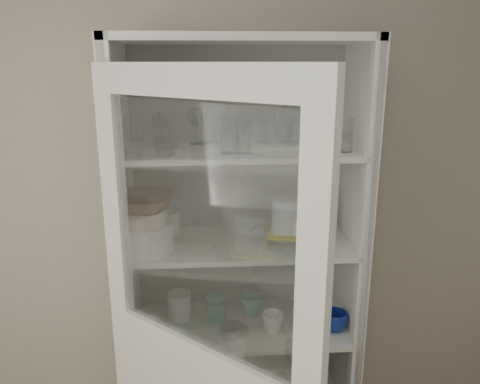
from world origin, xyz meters
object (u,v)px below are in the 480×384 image
(cream_bowl, at_px, (144,216))
(terracotta_bowl, at_px, (143,202))
(yellow_trivet, at_px, (289,232))
(grey_bowl_stack, at_px, (287,219))
(goblet_1, at_px, (201,123))
(plate_stack_front, at_px, (145,236))
(goblet_0, at_px, (196,125))
(goblet_3, at_px, (290,122))
(white_ramekin, at_px, (289,224))
(teal_jar, at_px, (216,308))
(white_canister, at_px, (180,306))
(plate_stack_back, at_px, (159,221))
(measuring_cups, at_px, (232,330))
(glass_platter, at_px, (289,236))
(goblet_2, at_px, (266,125))
(mug_blue, at_px, (335,321))
(pantry_cabinet, at_px, (239,300))
(mug_teal, at_px, (251,305))
(mug_white, at_px, (273,323))

(cream_bowl, distance_m, terracotta_bowl, 0.06)
(yellow_trivet, height_order, grey_bowl_stack, grey_bowl_stack)
(goblet_1, distance_m, terracotta_bowl, 0.42)
(plate_stack_front, bearing_deg, goblet_0, 42.12)
(goblet_0, xyz_separation_m, goblet_3, (0.40, -0.03, 0.01))
(cream_bowl, distance_m, white_ramekin, 0.61)
(goblet_0, distance_m, teal_jar, 0.83)
(plate_stack_front, relative_size, white_canister, 1.87)
(plate_stack_back, height_order, yellow_trivet, plate_stack_back)
(terracotta_bowl, relative_size, yellow_trivet, 1.41)
(measuring_cups, bearing_deg, yellow_trivet, 21.84)
(plate_stack_front, relative_size, glass_platter, 0.67)
(plate_stack_back, relative_size, teal_jar, 1.70)
(goblet_1, bearing_deg, goblet_2, -3.98)
(glass_platter, distance_m, mug_blue, 0.43)
(goblet_1, relative_size, teal_jar, 1.58)
(plate_stack_back, relative_size, mug_blue, 1.68)
(mug_blue, bearing_deg, goblet_0, 146.61)
(goblet_1, height_order, plate_stack_front, goblet_1)
(goblet_3, height_order, teal_jar, goblet_3)
(pantry_cabinet, distance_m, mug_teal, 0.06)
(yellow_trivet, bearing_deg, white_ramekin, 0.00)
(goblet_2, xyz_separation_m, mug_blue, (0.29, -0.20, -0.84))
(white_canister, bearing_deg, goblet_3, 3.64)
(cream_bowl, distance_m, measuring_cups, 0.63)
(goblet_1, relative_size, plate_stack_back, 0.93)
(goblet_0, distance_m, goblet_2, 0.30)
(pantry_cabinet, bearing_deg, white_canister, -178.31)
(goblet_1, xyz_separation_m, goblet_2, (0.27, -0.02, -0.01))
(goblet_1, xyz_separation_m, white_canister, (-0.12, -0.07, -0.82))
(yellow_trivet, relative_size, mug_teal, 1.68)
(mug_white, bearing_deg, plate_stack_back, 138.38)
(plate_stack_front, xyz_separation_m, terracotta_bowl, (0.00, 0.00, 0.14))
(plate_stack_front, height_order, grey_bowl_stack, grey_bowl_stack)
(goblet_1, distance_m, white_ramekin, 0.58)
(plate_stack_front, xyz_separation_m, mug_white, (0.53, -0.01, -0.41))
(mug_teal, bearing_deg, white_ramekin, -12.17)
(mug_teal, relative_size, measuring_cups, 1.04)
(yellow_trivet, xyz_separation_m, white_canister, (-0.49, 0.05, -0.36))
(goblet_1, bearing_deg, measuring_cups, -62.02)
(cream_bowl, distance_m, glass_platter, 0.62)
(plate_stack_front, xyz_separation_m, white_canister, (0.12, 0.13, -0.39))
(goblet_3, xyz_separation_m, teal_jar, (-0.33, -0.05, -0.84))
(mug_teal, height_order, teal_jar, teal_jar)
(goblet_0, height_order, teal_jar, goblet_0)
(white_ramekin, bearing_deg, goblet_1, 162.34)
(plate_stack_back, relative_size, measuring_cups, 1.84)
(plate_stack_back, xyz_separation_m, white_ramekin, (0.57, -0.12, 0.01))
(yellow_trivet, relative_size, grey_bowl_stack, 0.99)
(goblet_3, bearing_deg, cream_bowl, -165.03)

